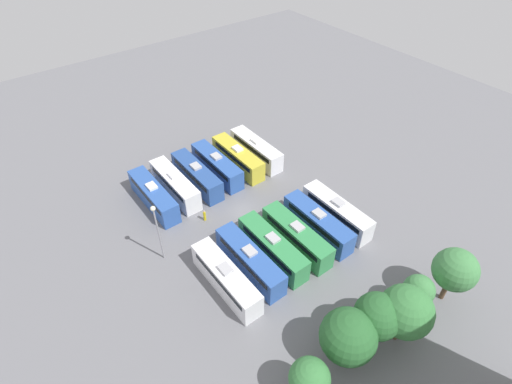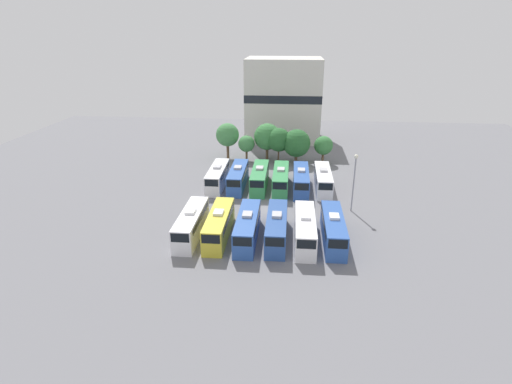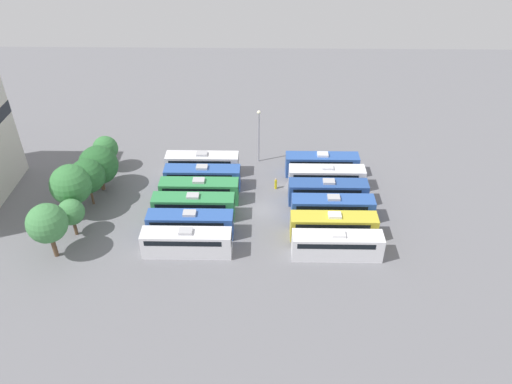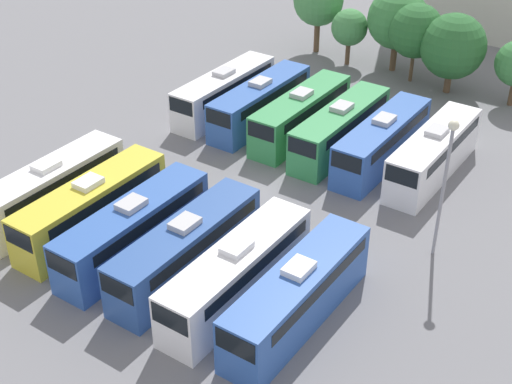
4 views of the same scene
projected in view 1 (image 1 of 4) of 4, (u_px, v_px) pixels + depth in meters
The scene contains 21 objects.
ground_plane at pixel (243, 211), 55.95m from camera, with size 129.36×129.36×0.00m, color slate.
bus_0 at pixel (256, 149), 64.27m from camera, with size 2.54×10.85×3.62m.
bus_1 at pixel (238, 157), 62.59m from camera, with size 2.54×10.85×3.62m.
bus_2 at pixel (217, 165), 61.06m from camera, with size 2.54×10.85×3.62m.
bus_3 at pixel (197, 175), 59.21m from camera, with size 2.54×10.85×3.62m.
bus_4 at pixel (175, 184), 57.68m from camera, with size 2.54×10.85×3.62m.
bus_5 at pixel (154, 195), 55.84m from camera, with size 2.54×10.85×3.62m.
bus_6 at pixel (337, 212), 53.36m from camera, with size 2.54×10.85×3.62m.
bus_7 at pixel (318, 223), 51.76m from camera, with size 2.54×10.85×3.62m.
bus_8 at pixel (297, 236), 50.05m from camera, with size 2.54×10.85×3.62m.
bus_9 at pixel (273, 247), 48.62m from camera, with size 2.54×10.85×3.62m.
bus_10 at pixel (250, 260), 47.12m from camera, with size 2.54×10.85×3.62m.
bus_11 at pixel (226, 278), 45.19m from camera, with size 2.54×10.85×3.62m.
worker_person at pixel (205, 216), 54.18m from camera, with size 0.36×0.36×1.72m.
light_pole at pixel (157, 225), 45.89m from camera, with size 0.60×0.60×8.73m.
tree_0 at pixel (455, 270), 42.08m from camera, with size 4.75×4.75×7.40m.
tree_1 at pixel (419, 290), 41.90m from camera, with size 3.35×3.35×5.23m.
tree_2 at pixel (406, 312), 38.51m from camera, with size 5.39×5.39×7.54m.
tree_3 at pixel (378, 316), 38.39m from camera, with size 4.72×4.72×6.99m.
tree_4 at pixel (348, 337), 37.33m from camera, with size 5.51×5.51×6.88m.
tree_5 at pixel (310, 379), 34.88m from camera, with size 3.76×3.76×5.53m.
Camera 1 is at (23.05, 33.14, 38.89)m, focal length 28.00 mm.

